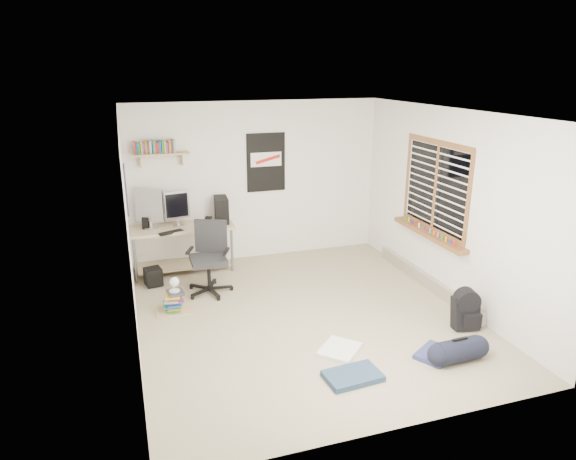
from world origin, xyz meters
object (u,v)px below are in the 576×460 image
object	(u,v)px
office_chair	(208,259)
book_stack	(173,300)
backpack	(465,313)
desk	(183,247)
duffel_bag	(459,349)

from	to	relation	value
office_chair	book_stack	bearing A→B (deg)	-118.19
backpack	book_stack	xyz separation A→B (m)	(-3.25, 1.53, -0.05)
backpack	office_chair	bearing A→B (deg)	156.39
desk	duffel_bag	xyz separation A→B (m)	(2.45, -3.49, -0.22)
desk	book_stack	distance (m)	1.42
office_chair	backpack	xyz separation A→B (m)	(2.72, -1.96, -0.29)
office_chair	desk	bearing A→B (deg)	127.26
backpack	book_stack	bearing A→B (deg)	166.97
duffel_bag	book_stack	bearing A→B (deg)	139.90
desk	book_stack	xyz separation A→B (m)	(-0.29, -1.37, -0.21)
desk	office_chair	distance (m)	0.98
office_chair	duffel_bag	bearing A→B (deg)	-26.15
desk	office_chair	size ratio (longest dim) A/B	1.54
duffel_bag	book_stack	distance (m)	3.47
office_chair	duffel_bag	size ratio (longest dim) A/B	2.02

